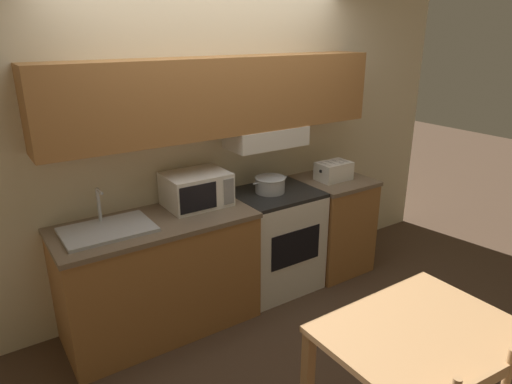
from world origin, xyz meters
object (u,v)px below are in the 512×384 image
Objects in this scene: microwave at (196,189)px; dining_table at (421,347)px; toaster at (334,171)px; stove_range at (274,240)px; sink_basin at (107,229)px; cooking_pot at (270,184)px.

microwave is 1.94m from dining_table.
toaster reaches higher than dining_table.
stove_range is at bearing -8.11° from microwave.
dining_table is (1.08, -1.76, -0.29)m from sink_basin.
cooking_pot is 0.71× the size of microwave.
sink_basin reaches higher than dining_table.
sink_basin is (-2.05, 0.02, -0.07)m from toaster.
stove_range is 1.87× the size of microwave.
stove_range is at bearing -24.76° from cooking_pot.
toaster is (0.67, -0.05, 0.01)m from cooking_pot.
cooking_pot is at bearing 155.24° from stove_range.
dining_table is at bearing -99.49° from cooking_pot.
sink_basin is (-0.73, -0.11, -0.11)m from microwave.
microwave is 0.80× the size of sink_basin.
sink_basin is 2.08m from dining_table.
stove_range is at bearing 0.50° from sink_basin.
microwave reaches higher than dining_table.
microwave is 1.33m from toaster.
sink_basin is 0.59× the size of dining_table.
stove_range is 2.64× the size of cooking_pot.
sink_basin is at bearing -178.74° from cooking_pot.
microwave is 1.51× the size of toaster.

